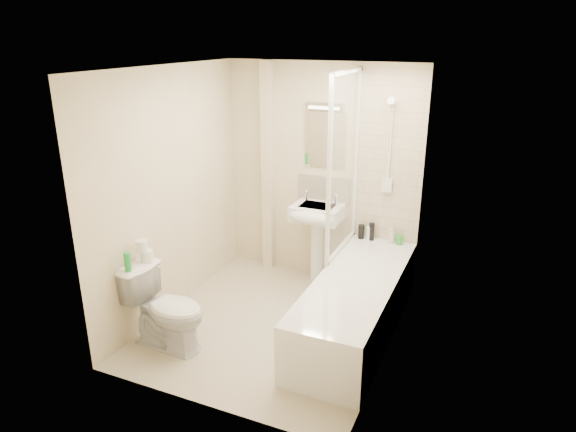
% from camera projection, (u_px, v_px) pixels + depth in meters
% --- Properties ---
extents(floor, '(2.50, 2.50, 0.00)m').
position_uv_depth(floor, '(274.00, 324.00, 4.98)').
color(floor, beige).
rests_on(floor, ground).
extents(wall_back, '(2.20, 0.02, 2.40)m').
position_uv_depth(wall_back, '(321.00, 174.00, 5.65)').
color(wall_back, beige).
rests_on(wall_back, ground).
extents(wall_left, '(0.02, 2.50, 2.40)m').
position_uv_depth(wall_left, '(171.00, 193.00, 4.99)').
color(wall_left, beige).
rests_on(wall_left, ground).
extents(wall_right, '(0.02, 2.50, 2.40)m').
position_uv_depth(wall_right, '(396.00, 225.00, 4.16)').
color(wall_right, beige).
rests_on(wall_right, ground).
extents(ceiling, '(2.20, 2.50, 0.02)m').
position_uv_depth(ceiling, '(271.00, 68.00, 4.17)').
color(ceiling, white).
rests_on(ceiling, wall_back).
extents(tile_back, '(0.70, 0.01, 1.75)m').
position_uv_depth(tile_back, '(390.00, 161.00, 5.28)').
color(tile_back, beige).
rests_on(tile_back, wall_back).
extents(tile_right, '(0.01, 2.10, 1.75)m').
position_uv_depth(tile_right, '(401.00, 191.00, 4.26)').
color(tile_right, beige).
rests_on(tile_right, wall_right).
extents(pipe_boxing, '(0.12, 0.12, 2.40)m').
position_uv_depth(pipe_boxing, '(268.00, 169.00, 5.83)').
color(pipe_boxing, beige).
rests_on(pipe_boxing, ground).
extents(splashback, '(0.60, 0.02, 0.30)m').
position_uv_depth(splashback, '(324.00, 189.00, 5.69)').
color(splashback, beige).
rests_on(splashback, wall_back).
extents(mirror, '(0.46, 0.01, 0.60)m').
position_uv_depth(mirror, '(325.00, 140.00, 5.50)').
color(mirror, white).
rests_on(mirror, wall_back).
extents(strip_light, '(0.42, 0.07, 0.07)m').
position_uv_depth(strip_light, '(325.00, 106.00, 5.35)').
color(strip_light, silver).
rests_on(strip_light, wall_back).
extents(bathtub, '(0.70, 2.10, 0.55)m').
position_uv_depth(bathtub, '(356.00, 304.00, 4.77)').
color(bathtub, white).
rests_on(bathtub, ground).
extents(shower_screen, '(0.04, 0.92, 1.80)m').
position_uv_depth(shower_screen, '(344.00, 164.00, 5.03)').
color(shower_screen, white).
rests_on(shower_screen, bathtub).
extents(shower_fixture, '(0.10, 0.16, 0.99)m').
position_uv_depth(shower_fixture, '(389.00, 150.00, 5.21)').
color(shower_fixture, white).
rests_on(shower_fixture, wall_back).
extents(pedestal_sink, '(0.53, 0.49, 1.03)m').
position_uv_depth(pedestal_sink, '(316.00, 222.00, 5.60)').
color(pedestal_sink, white).
rests_on(pedestal_sink, ground).
extents(bottle_black_a, '(0.07, 0.07, 0.16)m').
position_uv_depth(bottle_black_a, '(361.00, 232.00, 5.58)').
color(bottle_black_a, black).
rests_on(bottle_black_a, bathtub).
extents(bottle_white_a, '(0.06, 0.06, 0.15)m').
position_uv_depth(bottle_white_a, '(369.00, 233.00, 5.55)').
color(bottle_white_a, white).
rests_on(bottle_white_a, bathtub).
extents(bottle_black_b, '(0.06, 0.06, 0.19)m').
position_uv_depth(bottle_black_b, '(372.00, 232.00, 5.53)').
color(bottle_black_b, black).
rests_on(bottle_black_b, bathtub).
extents(bottle_cream, '(0.05, 0.05, 0.16)m').
position_uv_depth(bottle_cream, '(391.00, 236.00, 5.45)').
color(bottle_cream, beige).
rests_on(bottle_cream, bathtub).
extents(bottle_white_b, '(0.06, 0.06, 0.13)m').
position_uv_depth(bottle_white_b, '(392.00, 237.00, 5.45)').
color(bottle_white_b, silver).
rests_on(bottle_white_b, bathtub).
extents(bottle_green, '(0.07, 0.07, 0.10)m').
position_uv_depth(bottle_green, '(399.00, 240.00, 5.43)').
color(bottle_green, green).
rests_on(bottle_green, bathtub).
extents(toilet, '(0.52, 0.79, 0.75)m').
position_uv_depth(toilet, '(167.00, 309.00, 4.53)').
color(toilet, white).
rests_on(toilet, ground).
extents(toilet_roll_lower, '(0.11, 0.11, 0.10)m').
position_uv_depth(toilet_roll_lower, '(147.00, 256.00, 4.56)').
color(toilet_roll_lower, white).
rests_on(toilet_roll_lower, toilet).
extents(toilet_roll_upper, '(0.11, 0.11, 0.11)m').
position_uv_depth(toilet_roll_upper, '(142.00, 246.00, 4.50)').
color(toilet_roll_upper, white).
rests_on(toilet_roll_upper, toilet_roll_lower).
extents(green_bottle, '(0.06, 0.06, 0.17)m').
position_uv_depth(green_bottle, '(128.00, 262.00, 4.36)').
color(green_bottle, green).
rests_on(green_bottle, toilet).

